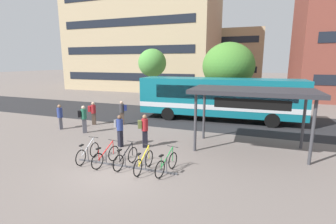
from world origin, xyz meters
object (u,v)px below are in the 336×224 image
commuter_grey_pack_2 (120,128)px  commuter_navy_pack_5 (122,111)px  parked_bicycle_black_2 (126,158)px  commuter_olive_pack_0 (144,129)px  commuter_navy_pack_3 (60,115)px  parked_bicycle_green_4 (167,164)px  commuter_black_pack_4 (83,117)px  transit_shelter (252,93)px  street_tree_0 (152,63)px  parked_bicycle_red_1 (106,156)px  parked_bicycle_yellow_3 (144,162)px  parked_bicycle_silver_0 (88,153)px  city_bus (218,97)px  commuter_red_pack_1 (93,112)px  street_tree_1 (228,66)px

commuter_grey_pack_2 → commuter_navy_pack_5: bearing=145.2°
parked_bicycle_black_2 → commuter_grey_pack_2: commuter_grey_pack_2 is taller
commuter_olive_pack_0 → commuter_navy_pack_3: (-6.83, 1.28, -0.06)m
parked_bicycle_green_4 → commuter_black_pack_4: size_ratio=0.97×
parked_bicycle_green_4 → transit_shelter: (2.99, 3.99, 2.53)m
commuter_navy_pack_3 → street_tree_0: (0.34, 14.38, 3.31)m
parked_bicycle_red_1 → parked_bicycle_yellow_3: (1.82, 0.02, 0.00)m
parked_bicycle_yellow_3 → commuter_navy_pack_3: bearing=65.3°
parked_bicycle_green_4 → parked_bicycle_red_1: bearing=103.5°
parked_bicycle_silver_0 → commuter_grey_pack_2: bearing=-11.4°
parked_bicycle_silver_0 → street_tree_0: size_ratio=0.29×
parked_bicycle_yellow_3 → city_bus: bearing=-6.6°
commuter_red_pack_1 → commuter_black_pack_4: (0.75, -1.93, 0.06)m
street_tree_1 → parked_bicycle_green_4: bearing=-92.0°
parked_bicycle_silver_0 → parked_bicycle_black_2: (1.93, 0.05, 0.00)m
parked_bicycle_red_1 → commuter_grey_pack_2: size_ratio=1.00×
parked_bicycle_black_2 → commuter_black_pack_4: size_ratio=0.98×
transit_shelter → commuter_red_pack_1: transit_shelter is taller
parked_bicycle_yellow_3 → transit_shelter: transit_shelter is taller
commuter_grey_pack_2 → street_tree_1: (3.96, 12.43, 3.05)m
street_tree_1 → transit_shelter: bearing=-76.7°
commuter_black_pack_4 → commuter_navy_pack_5: size_ratio=1.02×
commuter_navy_pack_5 → street_tree_0: street_tree_0 is taller
parked_bicycle_red_1 → street_tree_0: size_ratio=0.29×
parked_bicycle_yellow_3 → commuter_navy_pack_3: (-8.06, 3.89, 0.57)m
commuter_grey_pack_2 → street_tree_1: street_tree_1 is taller
commuter_navy_pack_3 → commuter_navy_pack_5: bearing=75.3°
commuter_olive_pack_0 → parked_bicycle_green_4: bearing=-80.2°
commuter_navy_pack_3 → commuter_navy_pack_5: (3.28, 2.48, 0.04)m
parked_bicycle_green_4 → parked_bicycle_silver_0: bearing=101.4°
transit_shelter → commuter_navy_pack_5: bearing=164.7°
transit_shelter → commuter_navy_pack_3: (-12.00, -0.25, -1.96)m
city_bus → commuter_black_pack_4: bearing=38.1°
parked_bicycle_black_2 → commuter_navy_pack_3: (-7.15, 3.77, 0.57)m
parked_bicycle_green_4 → commuter_olive_pack_0: bearing=51.7°
transit_shelter → street_tree_1: bearing=102.3°
parked_bicycle_yellow_3 → parked_bicycle_green_4: same height
transit_shelter → commuter_olive_pack_0: transit_shelter is taller
street_tree_1 → street_tree_0: bearing=158.8°
parked_bicycle_green_4 → commuter_grey_pack_2: (-3.46, 2.13, 0.61)m
city_bus → parked_bicycle_yellow_3: city_bus is taller
parked_bicycle_red_1 → transit_shelter: size_ratio=0.29×
commuter_grey_pack_2 → parked_bicycle_red_1: bearing=-47.2°
commuter_navy_pack_3 → street_tree_0: bearing=126.9°
transit_shelter → commuter_navy_pack_3: bearing=-179.8°
parked_bicycle_red_1 → commuter_olive_pack_0: commuter_olive_pack_0 is taller
city_bus → commuter_black_pack_4: (-7.36, -6.49, -0.76)m
parked_bicycle_green_4 → commuter_navy_pack_3: commuter_navy_pack_3 is taller
commuter_red_pack_1 → commuter_black_pack_4: bearing=-96.0°
commuter_red_pack_1 → commuter_grey_pack_2: commuter_grey_pack_2 is taller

